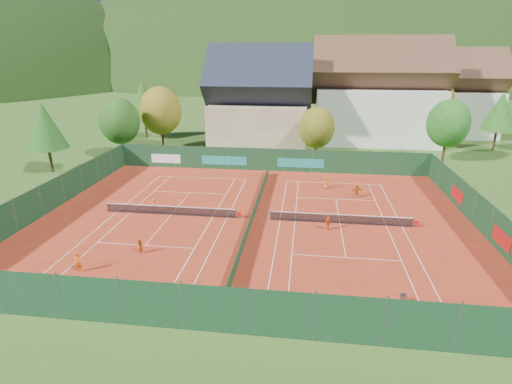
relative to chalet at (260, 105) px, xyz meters
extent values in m
plane|color=#2E5319|center=(3.00, -30.00, -6.64)|extent=(600.00, 600.00, 0.00)
cube|color=#A32C18|center=(3.00, -30.00, -6.62)|extent=(40.00, 32.00, 0.01)
cube|color=white|center=(-5.00, -18.12, -6.61)|extent=(10.97, 0.06, 0.00)
cube|color=white|center=(-5.00, -41.88, -6.61)|extent=(10.97, 0.06, 0.00)
cube|color=white|center=(-10.48, -30.00, -6.61)|extent=(0.06, 23.77, 0.00)
cube|color=white|center=(0.49, -30.00, -6.61)|extent=(0.06, 23.77, 0.00)
cube|color=white|center=(-9.12, -30.00, -6.61)|extent=(0.06, 23.77, 0.00)
cube|color=white|center=(-0.88, -30.00, -6.61)|extent=(0.06, 23.77, 0.00)
cube|color=white|center=(-5.00, -23.60, -6.61)|extent=(8.23, 0.06, 0.00)
cube|color=white|center=(-5.00, -36.40, -6.61)|extent=(8.23, 0.06, 0.00)
cube|color=white|center=(-5.00, -30.00, -6.61)|extent=(0.06, 12.80, 0.00)
cube|color=white|center=(11.00, -18.12, -6.61)|extent=(10.97, 0.06, 0.00)
cube|color=white|center=(11.00, -41.88, -6.61)|extent=(10.97, 0.06, 0.00)
cube|color=white|center=(5.51, -30.00, -6.61)|extent=(0.06, 23.77, 0.00)
cube|color=white|center=(16.48, -30.00, -6.61)|extent=(0.06, 23.77, 0.00)
cube|color=white|center=(6.88, -30.00, -6.61)|extent=(0.06, 23.77, 0.00)
cube|color=white|center=(15.12, -30.00, -6.61)|extent=(0.06, 23.77, 0.00)
cube|color=white|center=(11.00, -23.60, -6.61)|extent=(8.23, 0.06, 0.00)
cube|color=white|center=(11.00, -36.40, -6.61)|extent=(8.23, 0.06, 0.00)
cube|color=white|center=(11.00, -30.00, -6.61)|extent=(0.06, 12.80, 0.00)
cylinder|color=#59595B|center=(-11.40, -30.00, -6.11)|extent=(0.10, 0.10, 1.02)
cylinder|color=#59595B|center=(1.40, -30.00, -6.11)|extent=(0.10, 0.10, 1.02)
cube|color=black|center=(-5.00, -30.00, -6.16)|extent=(12.80, 0.02, 0.86)
cube|color=white|center=(-5.00, -30.00, -5.73)|extent=(12.80, 0.04, 0.06)
cube|color=red|center=(1.65, -30.00, -6.17)|extent=(0.40, 0.04, 0.40)
cylinder|color=#59595B|center=(4.60, -30.00, -6.11)|extent=(0.10, 0.10, 1.02)
cylinder|color=#59595B|center=(17.40, -30.00, -6.11)|extent=(0.10, 0.10, 1.02)
cube|color=black|center=(11.00, -30.00, -6.16)|extent=(12.80, 0.02, 0.86)
cube|color=white|center=(11.00, -30.00, -5.73)|extent=(12.80, 0.04, 0.06)
cube|color=red|center=(17.65, -30.00, -6.17)|extent=(0.40, 0.04, 0.40)
cube|color=#153B20|center=(3.00, -30.00, -6.12)|extent=(0.03, 28.80, 1.00)
cube|color=#14381E|center=(3.00, -14.00, -5.12)|extent=(40.00, 0.04, 3.00)
cube|color=teal|center=(-3.00, -14.06, -5.42)|extent=(6.00, 0.03, 1.20)
cube|color=teal|center=(7.00, -14.06, -5.42)|extent=(6.00, 0.03, 1.20)
cube|color=silver|center=(-11.00, -14.06, -5.42)|extent=(4.00, 0.03, 1.20)
cube|color=#13351D|center=(3.00, -46.00, -5.12)|extent=(40.00, 0.04, 3.00)
cube|color=#13361D|center=(-17.00, -30.00, -5.12)|extent=(0.04, 32.00, 3.00)
cube|color=#13361C|center=(23.00, -30.00, -5.12)|extent=(0.04, 32.00, 3.00)
cube|color=#B21414|center=(22.94, -34.00, -5.42)|extent=(0.03, 3.00, 1.20)
cube|color=#B21414|center=(22.94, -24.00, -5.42)|extent=(0.03, 3.00, 1.20)
cube|color=beige|center=(0.00, 0.00, -3.12)|extent=(15.00, 12.00, 7.00)
cube|color=#1E2333|center=(0.00, 0.00, 3.38)|extent=(16.20, 12.00, 12.00)
cube|color=silver|center=(19.00, 6.00, -2.12)|extent=(20.00, 11.00, 9.00)
cube|color=brown|center=(19.00, 6.00, 5.13)|extent=(21.60, 11.00, 11.00)
cube|color=silver|center=(33.00, 14.00, -2.62)|extent=(16.00, 10.00, 8.00)
cube|color=brown|center=(33.00, 14.00, 3.88)|extent=(17.28, 10.00, 10.00)
cylinder|color=#4E331B|center=(-19.00, -10.00, -5.22)|extent=(0.36, 0.36, 2.80)
ellipsoid|color=#215117|center=(-19.00, -10.00, -1.22)|extent=(5.72, 5.72, 6.58)
cylinder|color=#482919|center=(-15.00, -4.00, -5.05)|extent=(0.36, 0.36, 3.15)
ellipsoid|color=olive|center=(-15.00, -4.00, -0.55)|extent=(6.44, 6.44, 7.40)
cylinder|color=#473019|center=(-21.00, 4.00, -4.87)|extent=(0.36, 0.36, 3.50)
cone|color=#235217|center=(-21.00, 4.00, 0.13)|extent=(5.60, 5.60, 6.50)
cylinder|color=#462A19|center=(9.00, -8.00, -5.40)|extent=(0.36, 0.36, 2.45)
ellipsoid|color=olive|center=(9.00, -8.00, -1.90)|extent=(5.01, 5.01, 5.76)
cylinder|color=#4B2C1B|center=(27.00, -6.00, -5.22)|extent=(0.36, 0.36, 2.80)
ellipsoid|color=#21611B|center=(27.00, -6.00, -1.22)|extent=(5.72, 5.72, 6.58)
cylinder|color=#482D19|center=(37.00, 2.00, -5.05)|extent=(0.36, 0.36, 3.15)
cone|color=#205A19|center=(37.00, 2.00, -0.55)|extent=(5.04, 5.04, 5.85)
cylinder|color=#4B331A|center=(-25.00, -18.00, -5.05)|extent=(0.36, 0.36, 3.15)
cone|color=#1D5518|center=(-25.00, -18.00, -0.55)|extent=(5.04, 5.04, 5.85)
cylinder|color=#442C18|center=(29.00, 10.00, -4.87)|extent=(0.36, 0.36, 3.50)
ellipsoid|color=olive|center=(29.00, 10.00, 0.13)|extent=(7.15, 7.15, 8.22)
ellipsoid|color=black|center=(13.00, 270.00, -48.97)|extent=(440.00, 440.00, 242.00)
cylinder|color=slate|center=(13.84, -42.12, -6.22)|extent=(0.02, 0.02, 0.80)
cylinder|color=slate|center=(14.14, -42.12, -6.22)|extent=(0.02, 0.02, 0.80)
cylinder|color=slate|center=(13.84, -41.82, -6.22)|extent=(0.02, 0.02, 0.80)
cylinder|color=slate|center=(14.14, -41.82, -6.22)|extent=(0.02, 0.02, 0.80)
cube|color=slate|center=(13.99, -41.97, -6.07)|extent=(0.34, 0.34, 0.30)
ellipsoid|color=#CCD833|center=(13.99, -41.97, -6.04)|extent=(0.28, 0.28, 0.16)
sphere|color=#CCD833|center=(-6.82, -36.79, -6.59)|extent=(0.07, 0.07, 0.07)
sphere|color=#CCD833|center=(6.85, -37.13, -6.59)|extent=(0.07, 0.07, 0.07)
sphere|color=#CCD833|center=(4.72, -27.34, -6.59)|extent=(0.07, 0.07, 0.07)
sphere|color=#CCD833|center=(-0.69, -22.30, -6.59)|extent=(0.07, 0.07, 0.07)
sphere|color=#CCD833|center=(10.24, -33.80, -6.59)|extent=(0.07, 0.07, 0.07)
imported|color=#E95B14|center=(-8.07, -40.91, -5.85)|extent=(0.60, 0.43, 1.55)
imported|color=#CA5112|center=(-4.82, -37.76, -6.02)|extent=(0.74, 0.70, 1.20)
imported|color=#F75815|center=(-6.86, -29.43, -5.95)|extent=(0.95, 0.65, 1.34)
imported|color=#DA5513|center=(9.83, -31.57, -5.85)|extent=(0.79, 0.97, 1.55)
imported|color=#D35E12|center=(10.04, -20.28, -5.92)|extent=(0.72, 0.50, 1.40)
imported|color=#CB5C12|center=(13.20, -22.73, -5.88)|extent=(1.44, 0.80, 1.48)
camera|label=1|loc=(7.62, -64.03, 8.33)|focal=28.00mm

